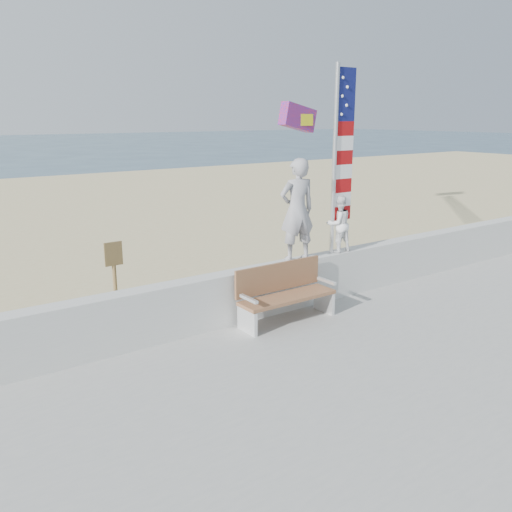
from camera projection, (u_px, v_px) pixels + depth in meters
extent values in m
plane|color=#2F4A5E|center=(316.00, 371.00, 7.98)|extent=(220.00, 220.00, 0.00)
cube|color=#CDBC88|center=(101.00, 250.00, 15.07)|extent=(90.00, 40.00, 0.08)
cube|color=silver|center=(240.00, 295.00, 9.40)|extent=(30.00, 0.35, 0.90)
imported|color=gray|center=(297.00, 210.00, 9.76)|extent=(0.75, 0.56, 1.86)
imported|color=white|center=(338.00, 224.00, 10.44)|extent=(0.57, 0.46, 1.10)
cube|color=#976442|center=(288.00, 298.00, 9.32)|extent=(1.80, 0.50, 0.06)
cube|color=brown|center=(278.00, 277.00, 9.46)|extent=(1.80, 0.05, 0.50)
cube|color=white|center=(247.00, 321.00, 8.90)|extent=(0.06, 0.50, 0.40)
cube|color=silver|center=(249.00, 299.00, 8.76)|extent=(0.06, 0.45, 0.05)
cube|color=white|center=(324.00, 301.00, 9.86)|extent=(0.06, 0.50, 0.40)
cube|color=white|center=(327.00, 281.00, 9.72)|extent=(0.06, 0.45, 0.05)
cylinder|color=silver|center=(334.00, 162.00, 10.04)|extent=(0.08, 0.08, 3.50)
cube|color=#0F1451|center=(346.00, 95.00, 9.88)|extent=(0.44, 0.02, 0.95)
cube|color=#9E0A0C|center=(342.00, 213.00, 10.43)|extent=(0.44, 0.02, 0.26)
cube|color=white|center=(342.00, 199.00, 10.36)|extent=(0.44, 0.02, 0.26)
cube|color=#9E0A0C|center=(343.00, 186.00, 10.29)|extent=(0.44, 0.02, 0.26)
cube|color=white|center=(343.00, 172.00, 10.23)|extent=(0.44, 0.02, 0.26)
cube|color=#9E0A0C|center=(344.00, 158.00, 10.16)|extent=(0.44, 0.02, 0.26)
cube|color=white|center=(344.00, 143.00, 10.09)|extent=(0.44, 0.02, 0.26)
cube|color=#9E0A0C|center=(345.00, 129.00, 10.03)|extent=(0.44, 0.02, 0.26)
sphere|color=white|center=(341.00, 114.00, 9.88)|extent=(0.06, 0.06, 0.06)
sphere|color=white|center=(347.00, 105.00, 9.91)|extent=(0.06, 0.06, 0.06)
sphere|color=white|center=(342.00, 96.00, 9.80)|extent=(0.06, 0.06, 0.06)
sphere|color=white|center=(347.00, 87.00, 9.83)|extent=(0.06, 0.06, 0.06)
sphere|color=white|center=(343.00, 78.00, 9.72)|extent=(0.06, 0.06, 0.06)
cube|color=red|center=(298.00, 117.00, 11.03)|extent=(0.93, 0.32, 0.62)
cube|color=yellow|center=(303.00, 120.00, 11.12)|extent=(0.32, 0.24, 0.23)
cylinder|color=olive|center=(115.00, 289.00, 9.58)|extent=(0.07, 0.07, 1.20)
cube|color=brown|center=(113.00, 254.00, 9.40)|extent=(0.32, 0.03, 0.42)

